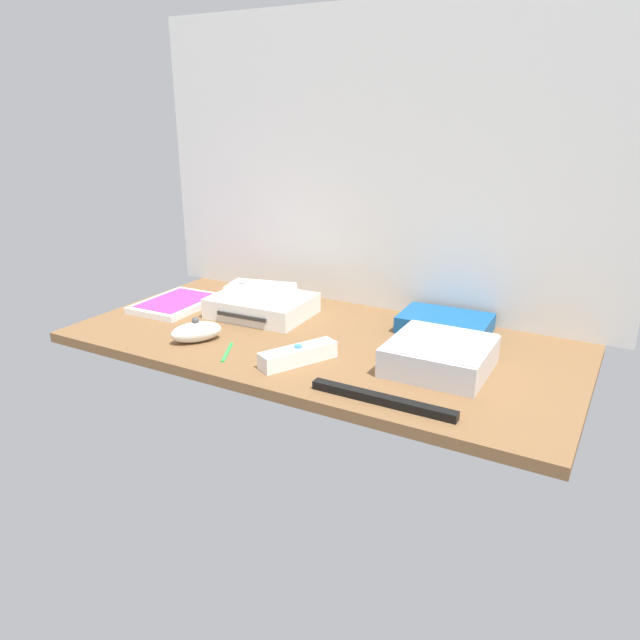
# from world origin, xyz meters

# --- Properties ---
(ground_plane) EXTENTS (1.00, 0.48, 0.02)m
(ground_plane) POSITION_xyz_m (0.00, 0.00, -0.01)
(ground_plane) COLOR brown
(ground_plane) RESTS_ON ground
(back_wall) EXTENTS (1.10, 0.01, 0.64)m
(back_wall) POSITION_xyz_m (0.00, 0.25, 0.32)
(back_wall) COLOR silver
(back_wall) RESTS_ON ground
(game_console) EXTENTS (0.22, 0.17, 0.04)m
(game_console) POSITION_xyz_m (-0.18, 0.07, 0.02)
(game_console) COLOR white
(game_console) RESTS_ON ground_plane
(mini_computer) EXTENTS (0.17, 0.17, 0.05)m
(mini_computer) POSITION_xyz_m (0.25, -0.03, 0.03)
(mini_computer) COLOR silver
(mini_computer) RESTS_ON ground_plane
(game_case) EXTENTS (0.14, 0.19, 0.02)m
(game_case) POSITION_xyz_m (-0.39, 0.02, 0.01)
(game_case) COLOR white
(game_case) RESTS_ON ground_plane
(network_router) EXTENTS (0.18, 0.13, 0.03)m
(network_router) POSITION_xyz_m (0.20, 0.16, 0.02)
(network_router) COLOR #145193
(network_router) RESTS_ON ground_plane
(remote_wand) EXTENTS (0.10, 0.15, 0.03)m
(remote_wand) POSITION_xyz_m (0.02, -0.12, 0.02)
(remote_wand) COLOR white
(remote_wand) RESTS_ON ground_plane
(remote_nunchuk) EXTENTS (0.09, 0.11, 0.05)m
(remote_nunchuk) POSITION_xyz_m (-0.20, -0.13, 0.02)
(remote_nunchuk) COLOR white
(remote_nunchuk) RESTS_ON ground_plane
(remote_classic_pad) EXTENTS (0.16, 0.11, 0.02)m
(remote_classic_pad) POSITION_xyz_m (-0.20, 0.08, 0.05)
(remote_classic_pad) COLOR white
(remote_classic_pad) RESTS_ON game_console
(sensor_bar) EXTENTS (0.24, 0.02, 0.01)m
(sensor_bar) POSITION_xyz_m (0.22, -0.19, 0.01)
(sensor_bar) COLOR black
(sensor_bar) RESTS_ON ground_plane
(stylus_pen) EXTENTS (0.05, 0.08, 0.01)m
(stylus_pen) POSITION_xyz_m (-0.12, -0.15, 0.00)
(stylus_pen) COLOR green
(stylus_pen) RESTS_ON ground_plane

